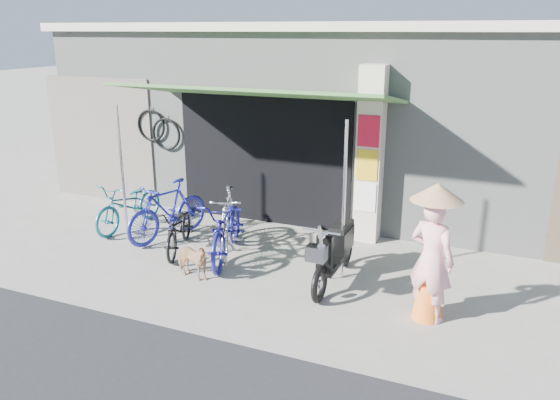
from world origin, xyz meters
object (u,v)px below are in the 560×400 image
at_px(bike_blue, 168,210).
at_px(bike_navy, 227,228).
at_px(bike_silver, 228,222).
at_px(street_dog, 191,260).
at_px(bike_teal, 129,205).
at_px(moped, 335,252).
at_px(nun, 432,254).
at_px(bike_black, 179,229).

relative_size(bike_blue, bike_navy, 0.88).
distance_m(bike_silver, street_dog, 1.16).
bearing_deg(street_dog, bike_blue, 57.20).
xyz_separation_m(bike_teal, street_dog, (2.19, -1.42, -0.16)).
bearing_deg(moped, bike_navy, 174.35).
xyz_separation_m(moped, nun, (1.41, -0.56, 0.42)).
xyz_separation_m(bike_teal, nun, (5.58, -1.25, 0.43)).
relative_size(bike_teal, nun, 0.96).
bearing_deg(bike_silver, bike_blue, 153.10).
bearing_deg(bike_teal, bike_black, -18.35).
height_order(bike_silver, nun, nun).
bearing_deg(nun, moped, -0.75).
relative_size(bike_black, bike_silver, 0.86).
bearing_deg(bike_blue, nun, 4.02).
bearing_deg(street_dog, moped, -57.34).
relative_size(moped, nun, 1.00).
height_order(bike_blue, bike_navy, bike_blue).
distance_m(street_dog, moped, 2.11).
distance_m(bike_teal, bike_blue, 0.97).
distance_m(bike_navy, nun, 3.37).
xyz_separation_m(bike_teal, bike_blue, (0.95, -0.17, 0.07)).
xyz_separation_m(bike_silver, nun, (3.37, -0.97, 0.36)).
height_order(bike_teal, bike_black, bike_teal).
height_order(bike_navy, street_dog, bike_navy).
distance_m(bike_blue, nun, 4.76).
relative_size(bike_teal, bike_navy, 0.88).
bearing_deg(bike_black, nun, -28.41).
relative_size(bike_black, bike_navy, 0.77).
height_order(bike_teal, bike_blue, bike_blue).
height_order(bike_navy, nun, nun).
bearing_deg(bike_black, moped, -21.54).
xyz_separation_m(bike_navy, street_dog, (-0.13, -0.90, -0.23)).
xyz_separation_m(bike_navy, moped, (1.85, -0.18, -0.05)).
xyz_separation_m(bike_teal, bike_silver, (2.21, -0.28, 0.07)).
relative_size(bike_blue, bike_black, 1.15).
distance_m(bike_black, moped, 2.71).
height_order(bike_silver, moped, bike_silver).
bearing_deg(bike_teal, bike_blue, -6.25).
distance_m(bike_navy, moped, 1.86).
bearing_deg(bike_silver, nun, -37.91).
xyz_separation_m(bike_blue, bike_silver, (1.25, -0.11, 0.00)).
relative_size(bike_teal, moped, 0.95).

